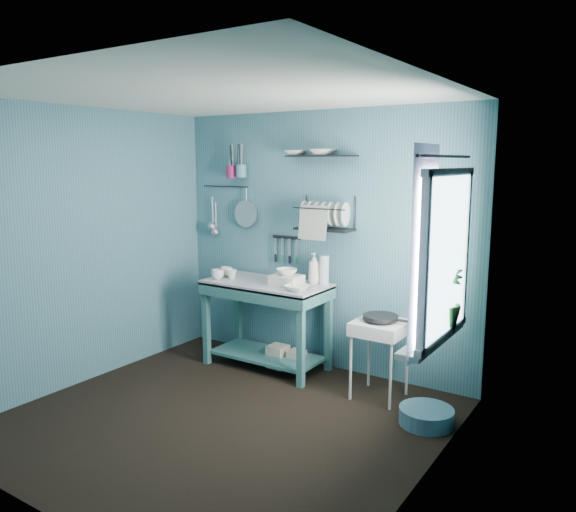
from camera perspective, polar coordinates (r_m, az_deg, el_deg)
The scene contains 36 objects.
floor at distance 4.65m, azimuth -6.54°, elevation -16.19°, with size 3.20×3.20×0.00m, color black.
ceiling at distance 4.22m, azimuth -7.20°, elevation 16.08°, with size 3.20×3.20×0.00m, color silver.
wall_back at distance 5.48m, azimuth 3.30°, elevation 1.51°, with size 3.20×3.20×0.00m, color #386673.
wall_front at distance 3.29m, azimuth -23.99°, elevation -4.75°, with size 3.20×3.20×0.00m, color #386673.
wall_left at distance 5.42m, azimuth -19.92°, elevation 0.86°, with size 3.00×3.00×0.00m, color #386673.
wall_right at distance 3.47m, azimuth 13.85°, elevation -3.47°, with size 3.00×3.00×0.00m, color #386673.
work_counter at distance 5.57m, azimuth -2.20°, elevation -6.99°, with size 1.22×0.61×0.86m, color #2C5E5D.
mug_left at distance 5.62m, azimuth -7.17°, elevation -1.88°, with size 0.12×0.12×0.10m, color silver.
mug_mid at distance 5.63m, azimuth -5.74°, elevation -1.84°, with size 0.10×0.10×0.09m, color silver.
mug_right at distance 5.75m, azimuth -6.29°, elevation -1.59°, with size 0.12×0.12×0.10m, color silver.
wash_tub at distance 5.29m, azimuth -0.15°, elevation -2.48°, with size 0.28×0.22×0.10m, color beige.
tub_bowl at distance 5.28m, azimuth -0.15°, elevation -1.63°, with size 0.20×0.20×0.06m, color silver.
soap_bottle at distance 5.37m, azimuth 2.66°, elevation -1.24°, with size 0.12×0.12×0.30m, color beige.
water_bottle at distance 5.34m, azimuth 3.69°, elevation -1.42°, with size 0.09×0.09×0.28m, color silver.
counter_bowl at distance 5.09m, azimuth 0.92°, elevation -3.26°, with size 0.22×0.22×0.05m, color silver.
hotplate_stand at distance 4.96m, azimuth 9.26°, elevation -10.34°, with size 0.42×0.42×0.68m, color beige.
frying_pan at distance 4.84m, azimuth 9.38°, elevation -6.14°, with size 0.30×0.30×0.04m, color black.
knife_strip at distance 5.64m, azimuth -0.14°, elevation 1.90°, with size 0.32×0.02×0.03m, color black.
dish_rack at distance 5.27m, azimuth 3.74°, elevation 4.36°, with size 0.55×0.24×0.32m, color black.
upper_shelf at distance 5.31m, azimuth 3.37°, elevation 10.11°, with size 0.70×0.18×0.01m, color black.
shelf_bowl_left at distance 5.46m, azimuth 0.73°, elevation 9.71°, with size 0.20×0.20×0.05m, color silver.
shelf_bowl_right at distance 5.30m, azimuth 3.53°, elevation 10.01°, with size 0.23×0.23×0.06m, color silver.
utensil_cup_magenta at distance 5.94m, azimuth -5.75°, elevation 8.53°, with size 0.11×0.11×0.13m, color #931B52.
utensil_cup_teal at distance 5.86m, azimuth -4.78°, elevation 8.61°, with size 0.11×0.11×0.13m, color teal.
colander at distance 5.89m, azimuth -4.30°, elevation 4.30°, with size 0.28×0.28×0.03m, color #A7ABAF.
ladle_outer at distance 6.19m, azimuth -7.67°, elevation 4.58°, with size 0.01×0.01×0.30m, color #A7ABAF.
ladle_inner at distance 6.17m, azimuth -7.34°, elevation 4.02°, with size 0.01×0.01×0.30m, color #A7ABAF.
hook_rail at distance 6.07m, azimuth -6.37°, elevation 7.04°, with size 0.01×0.01×0.60m, color black.
window_glass at distance 3.87m, azimuth 15.97°, elevation 0.03°, with size 1.10×1.10×0.00m, color white.
windowsill at distance 4.03m, azimuth 14.42°, elevation -8.17°, with size 0.16×0.95×0.04m, color beige.
curtain at distance 3.60m, azimuth 13.58°, elevation 0.25°, with size 1.35×1.35×0.00m, color white.
curtain_rod at distance 3.83m, azimuth 15.77°, elevation 9.73°, with size 0.02×0.02×1.05m, color black.
potted_plant at distance 4.12m, azimuth 15.41°, elevation -4.12°, with size 0.26×0.26×0.47m, color #2B6C31.
storage_tin_large at distance 5.65m, azimuth -1.04°, elevation -10.15°, with size 0.18×0.18×0.22m, color tan.
storage_tin_small at distance 5.57m, azimuth 0.87°, elevation -10.54°, with size 0.15×0.15×0.20m, color tan.
floor_basin at distance 4.65m, azimuth 13.88°, elevation -15.53°, with size 0.42×0.42×0.13m, color #406C7E.
Camera 1 is at (2.71, -3.20, 2.01)m, focal length 35.00 mm.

